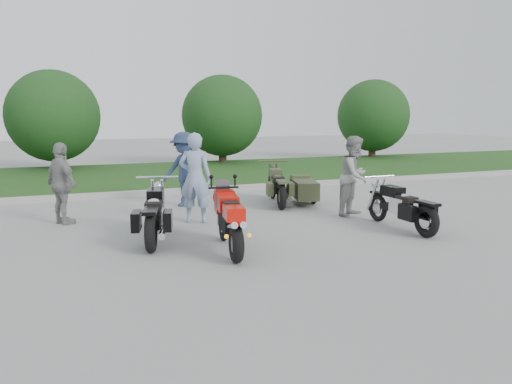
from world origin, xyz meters
name	(u,v)px	position (x,y,z in m)	size (l,w,h in m)	color
ground	(243,245)	(0.00, 0.00, 0.00)	(80.00, 80.00, 0.00)	#999994
curb	(170,192)	(0.00, 6.00, 0.07)	(60.00, 0.30, 0.15)	#A3A19A
grass_strip	(146,176)	(0.00, 10.15, 0.07)	(60.00, 8.00, 0.14)	#2C531C
tree_mid_left	(53,116)	(-3.00, 13.50, 2.19)	(3.60, 3.60, 4.00)	#3F2B1C
tree_mid_right	(222,116)	(4.00, 13.50, 2.19)	(3.60, 3.60, 4.00)	#3F2B1C
tree_far_right	(373,116)	(12.00, 13.50, 2.19)	(3.60, 3.60, 4.00)	#3F2B1C
sportbike_red	(230,219)	(-0.35, -0.32, 0.55)	(0.57, 1.97, 0.94)	black
cruiser_left	(155,217)	(-1.38, 0.80, 0.46)	(0.75, 2.28, 0.89)	black
cruiser_right	(404,209)	(3.34, -0.09, 0.42)	(0.35, 2.13, 0.82)	black
cruiser_sidecar	(293,188)	(2.56, 3.27, 0.41)	(1.46, 2.20, 0.87)	black
person_stripe	(195,178)	(-0.28, 2.10, 0.95)	(0.69, 0.45, 1.89)	#899DBB
person_grey	(355,176)	(3.25, 1.55, 0.89)	(0.87, 0.68, 1.79)	gray
person_denim	(185,170)	(-0.05, 3.99, 0.92)	(1.19, 0.68, 1.84)	navy
person_back	(62,184)	(-2.87, 2.96, 0.85)	(0.99, 0.41, 1.70)	gray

